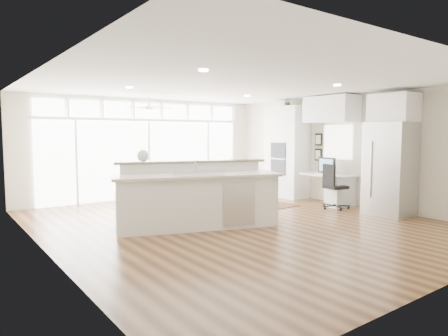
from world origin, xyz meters
TOP-DOWN VIEW (x-y plane):
  - floor at (0.00, 0.00)m, footprint 7.00×8.00m
  - ceiling at (0.00, 0.00)m, footprint 7.00×8.00m
  - wall_back at (0.00, 4.00)m, footprint 7.00×0.04m
  - wall_left at (-3.50, 0.00)m, footprint 0.04×8.00m
  - wall_right at (3.50, 0.00)m, footprint 0.04×8.00m
  - glass_wall at (0.00, 3.94)m, footprint 5.80×0.06m
  - transom_row at (0.00, 3.94)m, footprint 5.90×0.06m
  - desk_window at (3.46, 0.30)m, footprint 0.04×0.85m
  - ceiling_fan at (-0.50, 2.80)m, footprint 1.16×1.16m
  - recessed_lights at (0.00, 0.20)m, footprint 3.40×3.00m
  - oven_cabinet at (3.17, 1.80)m, footprint 0.64×1.20m
  - desk_nook at (3.13, 0.30)m, footprint 0.72×1.30m
  - upper_cabinets at (3.17, 0.30)m, footprint 0.64×1.30m
  - refrigerator at (3.11, -1.35)m, footprint 0.76×0.90m
  - fridge_cabinet at (3.17, -1.35)m, footprint 0.64×0.90m
  - framed_photos at (3.46, 0.92)m, footprint 0.06×0.22m
  - kitchen_island at (-0.82, 0.16)m, footprint 3.32×2.13m
  - rug at (1.97, 0.87)m, footprint 0.97×0.72m
  - office_chair at (2.79, -0.19)m, footprint 0.63×0.60m
  - fishbowl at (-1.58, 0.85)m, footprint 0.28×0.28m
  - monitor at (3.05, 0.30)m, footprint 0.13×0.53m
  - keyboard at (2.88, 0.30)m, footprint 0.15×0.33m
  - potted_plant at (3.17, 1.80)m, footprint 0.28×0.30m

SIDE VIEW (x-z plane):
  - floor at x=0.00m, z-range -0.02..0.00m
  - rug at x=1.97m, z-range 0.00..0.01m
  - desk_nook at x=3.13m, z-range 0.00..0.76m
  - office_chair at x=2.79m, z-range 0.00..1.05m
  - kitchen_island at x=-0.82m, z-range 0.00..1.23m
  - keyboard at x=2.88m, z-range 0.76..0.78m
  - monitor at x=3.05m, z-range 0.76..1.20m
  - refrigerator at x=3.11m, z-range 0.00..2.00m
  - glass_wall at x=0.00m, z-range 0.01..2.09m
  - oven_cabinet at x=3.17m, z-range 0.00..2.50m
  - fishbowl at x=-1.58m, z-range 1.23..1.46m
  - wall_back at x=0.00m, z-range 0.00..2.70m
  - wall_left at x=-3.50m, z-range 0.00..2.70m
  - wall_right at x=3.50m, z-range 0.00..2.70m
  - framed_photos at x=3.46m, z-range 1.00..1.80m
  - desk_window at x=3.46m, z-range 1.12..1.98m
  - fridge_cabinet at x=3.17m, z-range 2.00..2.60m
  - upper_cabinets at x=3.17m, z-range 2.03..2.67m
  - transom_row at x=0.00m, z-range 2.18..2.58m
  - ceiling_fan at x=-0.50m, z-range 2.32..2.64m
  - potted_plant at x=3.17m, z-range 2.50..2.71m
  - recessed_lights at x=0.00m, z-range 2.67..2.69m
  - ceiling at x=0.00m, z-range 2.69..2.71m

